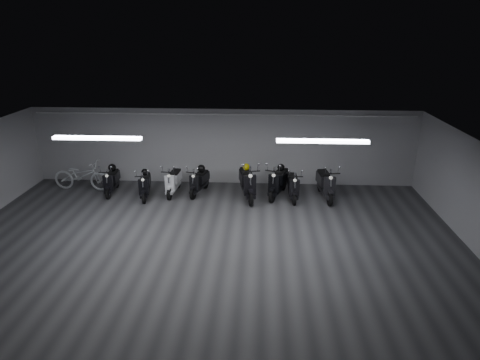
# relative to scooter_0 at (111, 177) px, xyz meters

# --- Properties ---
(floor) EXTENTS (14.00, 10.00, 0.01)m
(floor) POSITION_rel_scooter_0_xyz_m (3.83, -3.74, -0.60)
(floor) COLOR #37373A
(floor) RESTS_ON ground
(ceiling) EXTENTS (14.00, 10.00, 0.01)m
(ceiling) POSITION_rel_scooter_0_xyz_m (3.83, -3.74, 2.21)
(ceiling) COLOR gray
(ceiling) RESTS_ON ground
(back_wall) EXTENTS (14.00, 0.01, 2.80)m
(back_wall) POSITION_rel_scooter_0_xyz_m (3.83, 1.27, 0.80)
(back_wall) COLOR #A7A7A9
(back_wall) RESTS_ON ground
(front_wall) EXTENTS (14.00, 0.01, 2.80)m
(front_wall) POSITION_rel_scooter_0_xyz_m (3.83, -8.74, 0.80)
(front_wall) COLOR #A7A7A9
(front_wall) RESTS_ON ground
(fluor_strip_left) EXTENTS (2.40, 0.18, 0.08)m
(fluor_strip_left) POSITION_rel_scooter_0_xyz_m (0.83, -2.74, 2.14)
(fluor_strip_left) COLOR white
(fluor_strip_left) RESTS_ON ceiling
(fluor_strip_right) EXTENTS (2.40, 0.18, 0.08)m
(fluor_strip_right) POSITION_rel_scooter_0_xyz_m (6.83, -2.74, 2.14)
(fluor_strip_right) COLOR white
(fluor_strip_right) RESTS_ON ceiling
(conduit) EXTENTS (13.60, 0.05, 0.05)m
(conduit) POSITION_rel_scooter_0_xyz_m (3.83, 1.18, 2.02)
(conduit) COLOR white
(conduit) RESTS_ON back_wall
(scooter_0) EXTENTS (0.64, 1.63, 1.19)m
(scooter_0) POSITION_rel_scooter_0_xyz_m (0.00, 0.00, 0.00)
(scooter_0) COLOR black
(scooter_0) RESTS_ON floor
(scooter_1) EXTENTS (0.78, 1.66, 1.18)m
(scooter_1) POSITION_rel_scooter_0_xyz_m (1.27, -0.31, -0.00)
(scooter_1) COLOR black
(scooter_1) RESTS_ON floor
(scooter_2) EXTENTS (0.66, 1.68, 1.23)m
(scooter_2) POSITION_rel_scooter_0_xyz_m (2.18, 0.06, 0.02)
(scooter_2) COLOR white
(scooter_2) RESTS_ON floor
(scooter_3) EXTENTS (0.94, 1.67, 1.18)m
(scooter_3) POSITION_rel_scooter_0_xyz_m (3.08, 0.12, -0.00)
(scooter_3) COLOR black
(scooter_3) RESTS_ON floor
(scooter_5) EXTENTS (1.05, 2.07, 1.47)m
(scooter_5) POSITION_rel_scooter_0_xyz_m (4.78, -0.18, 0.14)
(scooter_5) COLOR black
(scooter_5) RESTS_ON floor
(scooter_7) EXTENTS (1.21, 1.94, 1.37)m
(scooter_7) POSITION_rel_scooter_0_xyz_m (5.84, 0.04, 0.09)
(scooter_7) COLOR black
(scooter_7) RESTS_ON floor
(scooter_8) EXTENTS (0.60, 1.68, 1.24)m
(scooter_8) POSITION_rel_scooter_0_xyz_m (6.34, -0.15, 0.02)
(scooter_8) COLOR black
(scooter_8) RESTS_ON floor
(scooter_9) EXTENTS (0.84, 1.92, 1.38)m
(scooter_9) POSITION_rel_scooter_0_xyz_m (7.44, -0.07, 0.10)
(scooter_9) COLOR black
(scooter_9) RESTS_ON floor
(bicycle) EXTENTS (2.09, 0.87, 1.32)m
(bicycle) POSITION_rel_scooter_0_xyz_m (-1.20, 0.28, 0.06)
(bicycle) COLOR white
(bicycle) RESTS_ON floor
(helmet_0) EXTENTS (0.28, 0.28, 0.28)m
(helmet_0) POSITION_rel_scooter_0_xyz_m (-0.02, 0.22, 0.28)
(helmet_0) COLOR black
(helmet_0) RESTS_ON scooter_0
(helmet_1) EXTENTS (0.27, 0.27, 0.27)m
(helmet_1) POSITION_rel_scooter_0_xyz_m (3.14, 0.33, 0.27)
(helmet_1) COLOR black
(helmet_1) RESTS_ON scooter_3
(helmet_2) EXTENTS (0.24, 0.24, 0.24)m
(helmet_2) POSITION_rel_scooter_0_xyz_m (4.73, 0.09, 0.44)
(helmet_2) COLOR #C0B00B
(helmet_2) RESTS_ON scooter_5
(helmet_3) EXTENTS (0.23, 0.23, 0.23)m
(helmet_3) POSITION_rel_scooter_0_xyz_m (1.24, -0.10, 0.26)
(helmet_3) COLOR black
(helmet_3) RESTS_ON scooter_1
(helmet_4) EXTENTS (0.25, 0.25, 0.25)m
(helmet_4) POSITION_rel_scooter_0_xyz_m (5.93, 0.28, 0.38)
(helmet_4) COLOR black
(helmet_4) RESTS_ON scooter_7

